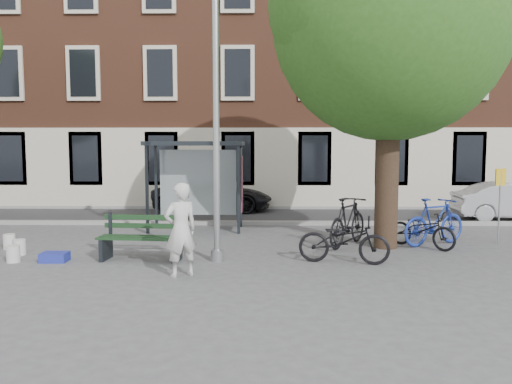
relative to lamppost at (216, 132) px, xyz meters
The scene contains 20 objects.
ground 2.78m from the lamppost, ahead, with size 90.00×90.00×0.00m, color #4C4C4F.
road 7.53m from the lamppost, 90.00° to the left, with size 40.00×4.00×0.01m, color #28282B.
curb_near 5.69m from the lamppost, 90.00° to the left, with size 40.00×0.25×0.12m, color gray.
curb_far 9.40m from the lamppost, 90.00° to the left, with size 40.00×0.25×0.12m, color gray.
building_row 13.67m from the lamppost, 90.00° to the left, with size 30.00×8.00×14.00m, color brown.
lamppost is the anchor object (origin of this frame).
tree_right 5.10m from the lamppost, 19.03° to the left, with size 5.76×5.60×8.20m.
bus_shelter 4.24m from the lamppost, 98.43° to the left, with size 2.85×1.45×2.62m.
painter 2.35m from the lamppost, 113.66° to the right, with size 0.66×0.43×1.80m, color silver.
bench 2.87m from the lamppost, behind, with size 1.91×0.78×0.96m.
bike_a 3.54m from the lamppost, ahead, with size 0.67×1.91×1.01m, color black.
bike_b 6.00m from the lamppost, 18.85° to the left, with size 0.56×2.00×1.20m, color navy.
bike_c 5.61m from the lamppost, 16.89° to the left, with size 0.61×1.74×0.91m, color black.
bike_d 4.14m from the lamppost, 28.36° to the left, with size 0.58×2.05×1.23m, color black.
car_dark 8.69m from the lamppost, 96.46° to the left, with size 2.09×4.53×1.26m, color black.
blue_crate 4.41m from the lamppost, behind, with size 0.55×0.40×0.20m, color navy.
bucket_a 5.08m from the lamppost, behind, with size 0.28×0.28×0.36m, color silver.
bucket_b 5.90m from the lamppost, 166.99° to the left, with size 0.28×0.28×0.36m, color silver.
bucket_c 5.29m from the lamppost, behind, with size 0.28×0.28×0.36m, color silver.
notice_sign 7.42m from the lamppost, 16.26° to the left, with size 0.32×0.15×1.92m.
Camera 1 is at (1.00, -10.62, 2.48)m, focal length 35.00 mm.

